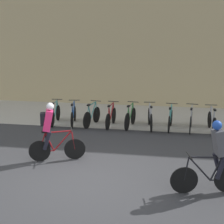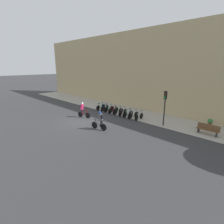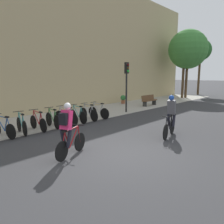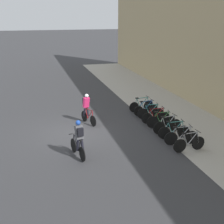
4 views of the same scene
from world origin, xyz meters
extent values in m
plane|color=#333335|center=(0.00, 0.00, 0.00)|extent=(200.00, 200.00, 0.00)
cube|color=#A39E93|center=(0.00, 6.75, 0.00)|extent=(44.00, 4.50, 0.01)
cube|color=tan|center=(0.00, 9.30, 5.13)|extent=(44.00, 0.60, 10.25)
cylinder|color=black|center=(-0.63, 1.28, 0.32)|extent=(0.61, 0.24, 0.63)
cylinder|color=black|center=(-1.60, 0.94, 0.32)|extent=(0.61, 0.24, 0.63)
cylinder|color=maroon|center=(-0.96, 1.16, 0.60)|extent=(0.55, 0.22, 0.62)
cylinder|color=maroon|center=(-1.32, 1.04, 0.58)|extent=(0.26, 0.12, 0.58)
cylinder|color=maroon|center=(-1.06, 1.13, 0.88)|extent=(0.73, 0.29, 0.07)
cylinder|color=maroon|center=(-1.40, 1.01, 0.31)|extent=(0.40, 0.16, 0.05)
cylinder|color=maroon|center=(-1.51, 0.97, 0.59)|extent=(0.21, 0.10, 0.56)
cylinder|color=maroon|center=(-0.66, 1.26, 0.61)|extent=(0.12, 0.07, 0.59)
cylinder|color=black|center=(-0.70, 1.25, 0.94)|extent=(0.18, 0.44, 0.03)
cube|color=black|center=(-1.42, 1.00, 0.91)|extent=(0.22, 0.14, 0.06)
cube|color=#E52866|center=(-1.33, 1.04, 1.24)|extent=(0.41, 0.41, 0.63)
sphere|color=silver|center=(-1.25, 1.06, 1.65)|extent=(0.28, 0.28, 0.22)
cylinder|color=black|center=(-1.34, 0.92, 0.66)|extent=(0.30, 0.19, 0.56)
cylinder|color=black|center=(-1.41, 1.12, 0.66)|extent=(0.26, 0.18, 0.56)
cube|color=black|center=(-1.46, 0.99, 1.29)|extent=(0.22, 0.29, 0.36)
cylinder|color=black|center=(2.48, -0.31, 0.33)|extent=(0.65, 0.18, 0.66)
cylinder|color=black|center=(3.50, -0.08, 0.33)|extent=(0.65, 0.18, 0.66)
cylinder|color=black|center=(2.83, -0.23, 0.61)|extent=(0.57, 0.16, 0.62)
cylinder|color=black|center=(3.21, -0.15, 0.60)|extent=(0.27, 0.10, 0.58)
cylinder|color=black|center=(2.94, -0.20, 0.89)|extent=(0.77, 0.21, 0.07)
cylinder|color=black|center=(3.30, -0.13, 0.32)|extent=(0.42, 0.12, 0.05)
cylinder|color=black|center=(3.41, -0.10, 0.60)|extent=(0.22, 0.08, 0.56)
cylinder|color=black|center=(2.52, -0.30, 0.62)|extent=(0.12, 0.06, 0.59)
cylinder|color=black|center=(2.57, -0.29, 0.95)|extent=(0.13, 0.46, 0.03)
cube|color=black|center=(3.32, -0.12, 0.92)|extent=(0.21, 0.12, 0.06)
cube|color=#4C4C51|center=(3.22, -0.14, 1.25)|extent=(0.38, 0.38, 0.63)
sphere|color=#1E47AD|center=(3.14, -0.16, 1.66)|extent=(0.26, 0.26, 0.22)
cylinder|color=black|center=(3.25, -0.02, 0.67)|extent=(0.29, 0.17, 0.56)
cylinder|color=black|center=(3.30, -0.24, 0.67)|extent=(0.26, 0.16, 0.56)
cube|color=black|center=(3.36, -0.11, 1.30)|extent=(0.19, 0.28, 0.36)
cylinder|color=black|center=(-2.60, 5.41, 0.34)|extent=(0.11, 0.67, 0.67)
cylinder|color=black|center=(-2.49, 4.38, 0.34)|extent=(0.11, 0.67, 0.67)
cylinder|color=teal|center=(-2.56, 5.06, 0.62)|extent=(0.10, 0.57, 0.62)
cylinder|color=teal|center=(-2.52, 4.68, 0.60)|extent=(0.07, 0.27, 0.58)
cylinder|color=teal|center=(-2.55, 4.95, 0.90)|extent=(0.12, 0.77, 0.07)
cylinder|color=teal|center=(-2.51, 4.58, 0.33)|extent=(0.08, 0.42, 0.05)
cylinder|color=teal|center=(-2.50, 4.47, 0.61)|extent=(0.05, 0.22, 0.56)
cylinder|color=teal|center=(-2.59, 5.37, 0.63)|extent=(0.05, 0.12, 0.59)
cylinder|color=black|center=(-2.59, 5.33, 0.96)|extent=(0.46, 0.08, 0.03)
cube|color=black|center=(-2.51, 4.56, 0.93)|extent=(0.10, 0.21, 0.06)
cylinder|color=black|center=(-1.84, 5.41, 0.32)|extent=(0.15, 0.65, 0.65)
cylinder|color=black|center=(-1.66, 4.38, 0.32)|extent=(0.15, 0.65, 0.65)
cylinder|color=#1E478C|center=(-1.78, 5.06, 0.61)|extent=(0.14, 0.57, 0.62)
cylinder|color=#1E478C|center=(-1.71, 4.68, 0.59)|extent=(0.09, 0.27, 0.58)
cylinder|color=#1E478C|center=(-1.76, 4.95, 0.89)|extent=(0.18, 0.77, 0.07)
cylinder|color=#1E478C|center=(-1.69, 4.58, 0.32)|extent=(0.11, 0.42, 0.05)
cylinder|color=#1E478C|center=(-1.67, 4.47, 0.60)|extent=(0.07, 0.22, 0.56)
cylinder|color=#1E478C|center=(-1.83, 5.37, 0.61)|extent=(0.06, 0.12, 0.59)
cylinder|color=black|center=(-1.83, 5.33, 0.94)|extent=(0.46, 0.11, 0.03)
cube|color=black|center=(-1.69, 4.56, 0.91)|extent=(0.11, 0.21, 0.06)
cylinder|color=black|center=(-0.87, 5.36, 0.34)|extent=(0.16, 0.67, 0.67)
cylinder|color=black|center=(-1.05, 4.43, 0.34)|extent=(0.16, 0.67, 0.67)
cylinder|color=teal|center=(-0.93, 5.05, 0.62)|extent=(0.14, 0.53, 0.62)
cylinder|color=teal|center=(-1.00, 4.70, 0.60)|extent=(0.09, 0.25, 0.58)
cylinder|color=teal|center=(-0.95, 4.94, 0.90)|extent=(0.18, 0.70, 0.07)
cylinder|color=teal|center=(-1.01, 4.61, 0.33)|extent=(0.11, 0.38, 0.05)
cylinder|color=teal|center=(-1.03, 4.51, 0.61)|extent=(0.07, 0.20, 0.56)
cylinder|color=teal|center=(-0.87, 5.33, 0.63)|extent=(0.06, 0.12, 0.58)
cylinder|color=black|center=(-0.88, 5.29, 0.96)|extent=(0.46, 0.12, 0.03)
cube|color=black|center=(-1.02, 4.60, 0.93)|extent=(0.12, 0.21, 0.06)
cylinder|color=black|center=(-0.13, 5.41, 0.33)|extent=(0.08, 0.66, 0.66)
cylinder|color=black|center=(-0.20, 4.38, 0.33)|extent=(0.08, 0.66, 0.66)
cylinder|color=maroon|center=(-0.15, 5.06, 0.61)|extent=(0.08, 0.57, 0.62)
cylinder|color=maroon|center=(-0.18, 4.68, 0.59)|extent=(0.06, 0.27, 0.58)
cylinder|color=maroon|center=(-0.16, 4.95, 0.89)|extent=(0.09, 0.76, 0.07)
cylinder|color=maroon|center=(-0.18, 4.59, 0.32)|extent=(0.06, 0.41, 0.05)
cylinder|color=maroon|center=(-0.19, 4.47, 0.60)|extent=(0.05, 0.22, 0.56)
cylinder|color=maroon|center=(-0.13, 5.37, 0.62)|extent=(0.04, 0.12, 0.59)
cylinder|color=black|center=(-0.13, 5.33, 0.95)|extent=(0.46, 0.06, 0.03)
cube|color=black|center=(-0.19, 4.57, 0.92)|extent=(0.09, 0.20, 0.06)
cylinder|color=black|center=(0.70, 5.37, 0.35)|extent=(0.14, 0.69, 0.70)
cylinder|color=black|center=(0.56, 4.42, 0.35)|extent=(0.14, 0.69, 0.70)
cylinder|color=#2D6B33|center=(0.65, 5.05, 0.63)|extent=(0.12, 0.53, 0.62)
cylinder|color=#2D6B33|center=(0.60, 4.70, 0.61)|extent=(0.08, 0.25, 0.58)
cylinder|color=#2D6B33|center=(0.64, 4.94, 0.91)|extent=(0.15, 0.71, 0.07)
cylinder|color=#2D6B33|center=(0.59, 4.61, 0.34)|extent=(0.09, 0.39, 0.05)
cylinder|color=#2D6B33|center=(0.57, 4.50, 0.62)|extent=(0.06, 0.21, 0.56)
cylinder|color=#2D6B33|center=(0.69, 5.33, 0.64)|extent=(0.05, 0.12, 0.58)
cylinder|color=black|center=(0.69, 5.30, 0.97)|extent=(0.46, 0.10, 0.03)
cube|color=black|center=(0.58, 4.59, 0.94)|extent=(0.11, 0.21, 0.06)
cylinder|color=black|center=(1.35, 5.39, 0.35)|extent=(0.13, 0.71, 0.71)
cylinder|color=black|center=(1.49, 4.40, 0.35)|extent=(0.13, 0.71, 0.71)
cylinder|color=#99999E|center=(1.40, 5.06, 0.64)|extent=(0.11, 0.55, 0.62)
cylinder|color=#99999E|center=(1.45, 4.69, 0.62)|extent=(0.07, 0.26, 0.58)
cylinder|color=#99999E|center=(1.42, 4.95, 0.92)|extent=(0.14, 0.75, 0.07)
cylinder|color=#99999E|center=(1.46, 4.60, 0.35)|extent=(0.09, 0.40, 0.05)
cylinder|color=#99999E|center=(1.48, 4.49, 0.63)|extent=(0.06, 0.21, 0.56)
cylinder|color=#99999E|center=(1.36, 5.35, 0.64)|extent=(0.05, 0.12, 0.58)
cylinder|color=black|center=(1.37, 5.31, 0.97)|extent=(0.46, 0.09, 0.03)
cube|color=black|center=(1.47, 4.58, 0.94)|extent=(0.11, 0.21, 0.06)
cylinder|color=black|center=(2.27, 5.41, 0.33)|extent=(0.10, 0.66, 0.66)
cylinder|color=black|center=(2.17, 4.38, 0.33)|extent=(0.10, 0.66, 0.66)
cylinder|color=teal|center=(2.23, 5.06, 0.61)|extent=(0.09, 0.57, 0.62)
cylinder|color=teal|center=(2.19, 4.68, 0.60)|extent=(0.07, 0.27, 0.58)
cylinder|color=teal|center=(2.22, 4.95, 0.90)|extent=(0.11, 0.76, 0.07)
cylinder|color=teal|center=(2.19, 4.59, 0.32)|extent=(0.07, 0.41, 0.05)
cylinder|color=teal|center=(2.17, 4.48, 0.61)|extent=(0.05, 0.22, 0.56)
cylinder|color=teal|center=(2.26, 5.37, 0.62)|extent=(0.05, 0.12, 0.59)
cylinder|color=black|center=(2.26, 5.33, 0.95)|extent=(0.46, 0.07, 0.03)
cube|color=black|center=(2.18, 4.57, 0.92)|extent=(0.10, 0.21, 0.06)
cylinder|color=black|center=(3.07, 5.41, 0.34)|extent=(0.11, 0.68, 0.68)
cylinder|color=black|center=(2.95, 4.38, 0.34)|extent=(0.11, 0.68, 0.68)
cylinder|color=#99999E|center=(3.03, 5.06, 0.62)|extent=(0.10, 0.57, 0.62)
cylinder|color=#99999E|center=(2.98, 4.68, 0.60)|extent=(0.07, 0.27, 0.58)
cylinder|color=#99999E|center=(3.01, 4.95, 0.90)|extent=(0.12, 0.77, 0.07)
cylinder|color=#99999E|center=(2.97, 4.59, 0.33)|extent=(0.08, 0.42, 0.05)
cylinder|color=#99999E|center=(2.96, 4.47, 0.61)|extent=(0.06, 0.22, 0.56)
cylinder|color=#99999E|center=(3.06, 5.37, 0.63)|extent=(0.05, 0.12, 0.59)
cylinder|color=black|center=(3.06, 5.33, 0.96)|extent=(0.46, 0.08, 0.03)
cube|color=black|center=(2.97, 4.56, 0.93)|extent=(0.10, 0.21, 0.06)
cylinder|color=black|center=(3.77, 5.38, 0.33)|extent=(0.07, 0.67, 0.66)
cylinder|color=black|center=(3.83, 4.41, 0.33)|extent=(0.07, 0.67, 0.66)
cylinder|color=#99999E|center=(3.79, 5.05, 0.61)|extent=(0.07, 0.54, 0.62)
cylinder|color=#99999E|center=(3.81, 4.69, 0.60)|extent=(0.05, 0.26, 0.58)
cylinder|color=#99999E|center=(3.80, 4.94, 0.90)|extent=(0.08, 0.73, 0.07)
cylinder|color=#99999E|center=(3.82, 4.60, 0.32)|extent=(0.05, 0.39, 0.05)
cylinder|color=#99999E|center=(3.83, 4.49, 0.61)|extent=(0.04, 0.21, 0.56)
cylinder|color=#99999E|center=(3.78, 5.35, 0.62)|extent=(0.04, 0.12, 0.58)
cylinder|color=black|center=(3.78, 5.31, 0.95)|extent=(0.46, 0.05, 0.03)
cube|color=black|center=(3.82, 4.58, 0.92)|extent=(0.09, 0.20, 0.06)
cylinder|color=black|center=(6.67, 5.05, 1.72)|extent=(0.12, 0.12, 3.44)
cube|color=black|center=(6.67, 5.05, 3.06)|extent=(0.26, 0.20, 0.76)
sphere|color=#590C0C|center=(6.67, 4.93, 3.27)|extent=(0.15, 0.15, 0.15)
sphere|color=#4C380A|center=(6.67, 4.93, 3.06)|extent=(0.15, 0.15, 0.15)
sphere|color=green|center=(6.67, 4.93, 2.85)|extent=(0.15, 0.15, 0.15)
cube|color=brown|center=(10.55, 5.60, 0.45)|extent=(1.80, 0.40, 0.08)
cube|color=brown|center=(10.55, 5.78, 0.69)|extent=(1.80, 0.12, 0.40)
cube|color=#2D2D2D|center=(9.82, 5.60, 0.23)|extent=(0.08, 0.36, 0.45)
cube|color=#2D2D2D|center=(11.27, 5.60, 0.23)|extent=(0.08, 0.36, 0.45)
cylinder|color=brown|center=(10.02, 8.08, 0.16)|extent=(0.36, 0.36, 0.32)
sphere|color=#2D6B33|center=(10.02, 8.08, 0.54)|extent=(0.48, 0.48, 0.48)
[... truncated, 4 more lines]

